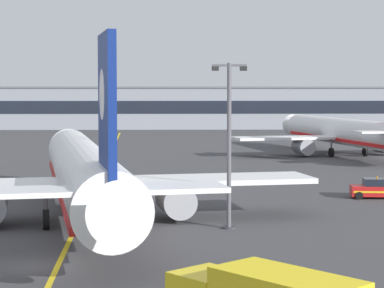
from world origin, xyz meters
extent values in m
plane|color=#3D3D3F|center=(0.00, 0.00, 0.00)|extent=(400.00, 400.00, 0.00)
cube|color=yellow|center=(0.00, 30.00, 0.00)|extent=(6.79, 179.89, 0.01)
cylinder|color=white|center=(1.07, 12.93, 3.50)|extent=(10.13, 36.10, 3.80)
cone|color=white|center=(-2.35, 31.92, 3.50)|extent=(4.01, 3.20, 3.61)
cone|color=white|center=(4.51, -6.17, 3.90)|extent=(3.30, 3.26, 2.85)
cube|color=red|center=(1.07, 12.93, 2.46)|extent=(9.54, 33.26, 0.44)
cube|color=black|center=(-2.02, 30.05, 4.17)|extent=(3.00, 1.59, 0.60)
cube|color=white|center=(0.97, 13.52, 2.65)|extent=(32.34, 10.40, 0.36)
cylinder|color=gray|center=(7.24, 13.63, 1.43)|extent=(2.90, 3.95, 2.30)
cylinder|color=black|center=(6.92, 15.45, 1.43)|extent=(1.96, 0.52, 1.95)
cube|color=navy|center=(3.88, -2.62, 8.05)|extent=(1.25, 4.79, 7.20)
cylinder|color=white|center=(3.82, -2.33, 8.77)|extent=(0.86, 2.44, 2.40)
cube|color=white|center=(3.98, -3.21, 4.36)|extent=(11.32, 4.71, 0.24)
cylinder|color=#4C4C51|center=(-1.50, 27.20, 1.48)|extent=(0.24, 0.24, 1.60)
cylinder|color=black|center=(-1.50, 27.20, 0.45)|extent=(0.55, 0.96, 0.90)
cylinder|color=#4C4C51|center=(-1.13, 10.50, 1.77)|extent=(0.24, 0.24, 1.60)
cylinder|color=black|center=(-1.13, 10.50, 0.65)|extent=(0.62, 1.35, 1.30)
cylinder|color=#4C4C51|center=(3.99, 11.42, 1.77)|extent=(0.24, 0.24, 1.60)
cylinder|color=black|center=(3.99, 11.42, 0.65)|extent=(0.62, 1.35, 1.30)
cylinder|color=white|center=(30.29, 64.61, 3.27)|extent=(10.11, 33.70, 3.55)
cone|color=white|center=(26.74, 82.30, 3.27)|extent=(3.79, 3.05, 3.38)
cube|color=red|center=(30.29, 64.61, 2.30)|extent=(9.51, 31.04, 0.41)
cube|color=black|center=(27.09, 80.56, 3.89)|extent=(2.81, 1.53, 0.56)
cube|color=white|center=(30.18, 65.16, 2.47)|extent=(30.22, 10.29, 0.34)
cylinder|color=gray|center=(24.68, 63.10, 1.34)|extent=(2.77, 3.72, 2.15)
cylinder|color=black|center=(24.34, 64.80, 1.34)|extent=(1.83, 0.52, 1.83)
cylinder|color=gray|center=(36.04, 65.38, 1.34)|extent=(2.77, 3.72, 2.15)
cylinder|color=black|center=(35.70, 67.08, 1.34)|extent=(1.83, 0.52, 1.83)
cylinder|color=#4C4C51|center=(27.62, 77.90, 1.38)|extent=(0.22, 0.22, 1.50)
cylinder|color=black|center=(27.62, 77.90, 0.42)|extent=(0.53, 0.90, 0.84)
cylinder|color=#4C4C51|center=(28.27, 62.30, 1.66)|extent=(0.22, 0.22, 1.50)
cylinder|color=black|center=(28.27, 62.30, 0.61)|extent=(0.61, 1.27, 1.22)
cylinder|color=#4C4C51|center=(33.04, 63.25, 1.66)|extent=(0.22, 0.22, 1.50)
cylinder|color=black|center=(33.04, 63.25, 0.61)|extent=(0.61, 1.27, 1.22)
cylinder|color=#515156|center=(10.65, 10.52, 5.34)|extent=(0.28, 0.28, 10.67)
cylinder|color=#333338|center=(10.65, 10.52, 0.05)|extent=(0.90, 0.90, 0.10)
cube|color=#515156|center=(10.65, 10.52, 10.52)|extent=(2.20, 0.16, 0.16)
cube|color=black|center=(9.75, 10.52, 10.32)|extent=(0.44, 0.36, 0.28)
cube|color=black|center=(11.55, 10.52, 10.32)|extent=(0.44, 0.36, 0.28)
cube|color=red|center=(23.94, 23.99, 0.62)|extent=(4.35, 2.18, 0.84)
cube|color=black|center=(24.04, 23.99, 1.34)|extent=(2.45, 1.79, 0.60)
cylinder|color=orange|center=(23.94, 23.99, 1.72)|extent=(0.14, 0.14, 0.14)
cube|color=yellow|center=(23.94, 23.99, 0.62)|extent=(4.14, 2.20, 0.14)
cylinder|color=black|center=(22.48, 25.01, 0.32)|extent=(0.66, 0.28, 0.64)
cylinder|color=black|center=(22.32, 23.26, 0.32)|extent=(0.66, 0.28, 0.64)
cube|color=black|center=(7.51, -10.16, 1.75)|extent=(1.52, 1.33, 0.70)
cone|color=orange|center=(2.55, 29.60, 0.28)|extent=(0.36, 0.36, 0.55)
cylinder|color=white|center=(2.55, 29.60, 0.30)|extent=(0.23, 0.23, 0.07)
cube|color=orange|center=(2.55, 29.60, 0.01)|extent=(0.44, 0.44, 0.03)
cube|color=gray|center=(2.81, 137.08, 4.56)|extent=(126.63, 12.00, 9.13)
cube|color=black|center=(2.81, 131.03, 4.96)|extent=(121.57, 0.12, 2.80)
cube|color=#595C63|center=(2.81, 137.08, 9.33)|extent=(127.03, 12.40, 0.40)
camera|label=1|loc=(6.76, -38.95, 9.05)|focal=72.37mm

